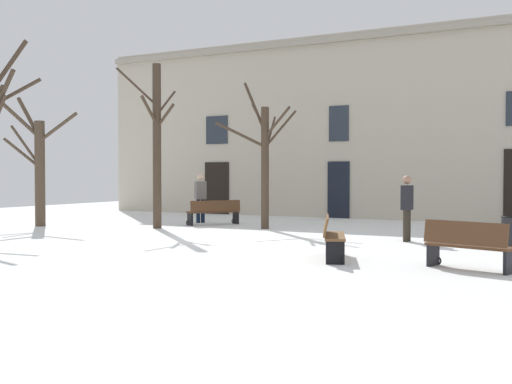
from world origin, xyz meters
TOP-DOWN VIEW (x-y plane):
  - ground_plane at (0.00, 0.00)m, footprint 36.49×36.49m
  - building_facade at (-0.00, 9.41)m, footprint 22.80×0.60m
  - tree_center at (-0.56, 3.43)m, footprint 2.53×1.67m
  - tree_near_facade at (-3.67, 1.95)m, footprint 1.88×1.65m
  - tree_foreground at (-7.75, 0.84)m, footprint 2.60×1.85m
  - litter_bin at (7.04, 1.40)m, footprint 0.47×0.47m
  - bench_by_litter_bin at (-2.82, 4.05)m, footprint 1.40×1.78m
  - bench_facing_shops at (6.75, -2.61)m, footprint 1.68×0.91m
  - bench_back_to_back_right at (4.01, -2.36)m, footprint 1.05×1.76m
  - person_near_bench at (-3.71, 4.57)m, footprint 0.39×0.44m
  - person_by_shop_door at (4.48, 1.75)m, footprint 0.24×0.39m

SIDE VIEW (x-z plane):
  - ground_plane at x=0.00m, z-range 0.00..0.00m
  - litter_bin at x=7.04m, z-range 0.00..0.77m
  - bench_by_litter_bin at x=-2.82m, z-range 0.03..0.87m
  - bench_facing_shops at x=6.75m, z-range 0.00..0.90m
  - bench_back_to_back_right at x=4.01m, z-range 0.03..0.92m
  - person_by_shop_door at x=4.48m, z-range 0.10..1.81m
  - person_near_bench at x=-3.71m, z-range 0.10..1.85m
  - tree_foreground at x=-7.75m, z-range -0.04..4.36m
  - tree_center at x=-0.56m, z-range -0.12..4.61m
  - tree_near_facade at x=-3.67m, z-range 0.15..5.42m
  - building_facade at x=0.00m, z-range 0.06..7.36m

